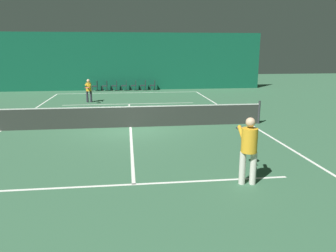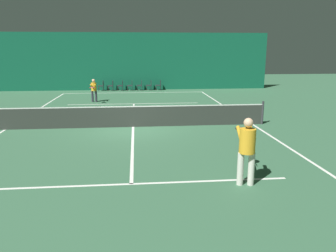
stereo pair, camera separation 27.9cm
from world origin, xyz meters
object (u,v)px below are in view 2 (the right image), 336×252
(courtside_chair_4, at_px, (140,85))
(player_near, at_px, (247,146))
(tennis_net, at_px, (133,116))
(courtside_chair_2, at_px, (121,85))
(courtside_chair_0, at_px, (102,85))
(courtside_chair_5, at_px, (150,85))
(courtside_chair_6, at_px, (159,84))
(player_far, at_px, (94,89))
(courtside_chair_1, at_px, (111,85))
(courtside_chair_3, at_px, (131,85))

(courtside_chair_4, bearing_deg, player_near, 6.83)
(tennis_net, xyz_separation_m, courtside_chair_2, (-1.08, 13.35, -0.03))
(courtside_chair_0, xyz_separation_m, courtside_chair_2, (1.60, 0.00, 0.00))
(courtside_chair_5, bearing_deg, courtside_chair_6, 90.00)
(courtside_chair_6, bearing_deg, player_far, -38.11)
(player_far, distance_m, courtside_chair_5, 7.14)
(tennis_net, height_order, courtside_chair_2, tennis_net)
(courtside_chair_1, bearing_deg, courtside_chair_0, -90.00)
(courtside_chair_4, bearing_deg, courtside_chair_1, -90.00)
(tennis_net, relative_size, courtside_chair_2, 14.29)
(courtside_chair_2, bearing_deg, courtside_chair_5, 90.00)
(courtside_chair_4, bearing_deg, tennis_net, -2.19)
(courtside_chair_2, distance_m, courtside_chair_4, 1.60)
(courtside_chair_0, bearing_deg, player_near, 15.59)
(courtside_chair_1, bearing_deg, courtside_chair_6, 90.00)
(player_far, bearing_deg, courtside_chair_4, 151.80)
(tennis_net, relative_size, courtside_chair_6, 14.29)
(player_far, height_order, courtside_chair_4, player_far)
(courtside_chair_6, bearing_deg, courtside_chair_3, -90.00)
(courtside_chair_1, bearing_deg, tennis_net, 8.02)
(courtside_chair_2, relative_size, courtside_chair_6, 1.00)
(player_near, height_order, courtside_chair_4, player_near)
(tennis_net, relative_size, player_far, 7.98)
(courtside_chair_0, relative_size, courtside_chair_4, 1.00)
(courtside_chair_0, xyz_separation_m, courtside_chair_6, (4.79, 0.00, 0.00))
(courtside_chair_2, distance_m, courtside_chair_5, 2.39)
(tennis_net, relative_size, courtside_chair_0, 14.29)
(courtside_chair_3, height_order, courtside_chair_6, same)
(courtside_chair_6, bearing_deg, courtside_chair_4, -90.00)
(courtside_chair_1, distance_m, courtside_chair_3, 1.60)
(player_near, xyz_separation_m, player_far, (-5.49, 14.05, -0.14))
(courtside_chair_3, bearing_deg, courtside_chair_1, -90.00)
(player_far, height_order, courtside_chair_2, player_far)
(courtside_chair_5, distance_m, courtside_chair_6, 0.80)
(tennis_net, height_order, courtside_chair_1, tennis_net)
(tennis_net, xyz_separation_m, courtside_chair_1, (-1.88, 13.35, -0.03))
(player_near, relative_size, courtside_chair_6, 2.08)
(courtside_chair_0, height_order, courtside_chair_3, same)
(courtside_chair_4, relative_size, courtside_chair_5, 1.00)
(courtside_chair_3, distance_m, courtside_chair_5, 1.60)
(courtside_chair_0, bearing_deg, tennis_net, 11.35)
(player_far, bearing_deg, courtside_chair_0, -179.90)
(courtside_chair_3, bearing_deg, courtside_chair_6, 90.00)
(courtside_chair_1, relative_size, courtside_chair_5, 1.00)
(courtside_chair_0, distance_m, courtside_chair_3, 2.39)
(courtside_chair_5, bearing_deg, courtside_chair_2, -90.00)
(player_far, distance_m, courtside_chair_2, 6.18)
(tennis_net, height_order, player_near, player_near)
(courtside_chair_0, xyz_separation_m, courtside_chair_3, (2.39, 0.00, 0.00))
(courtside_chair_1, bearing_deg, player_near, 13.45)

